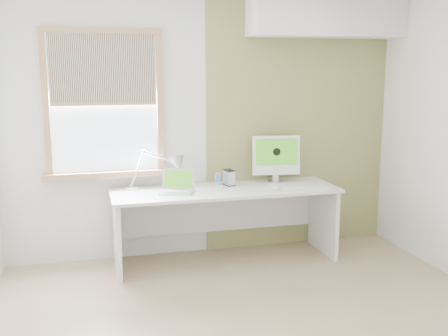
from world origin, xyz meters
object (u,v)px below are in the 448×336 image
object	(u,v)px
desk_lamp	(169,167)
imac	(276,156)
laptop	(177,186)
external_drive	(229,178)
desk	(224,207)

from	to	relation	value
desk_lamp	imac	xyz separation A→B (m)	(1.10, -0.05, 0.07)
laptop	external_drive	size ratio (longest dim) A/B	2.36
laptop	desk	bearing A→B (deg)	8.74
desk_lamp	imac	bearing A→B (deg)	-2.85
desk	laptop	size ratio (longest dim) A/B	5.87
external_drive	imac	size ratio (longest dim) A/B	0.32
external_drive	imac	distance (m)	0.54
desk_lamp	external_drive	world-z (taller)	desk_lamp
desk	external_drive	bearing A→B (deg)	45.72
desk	imac	bearing A→B (deg)	11.14
imac	desk_lamp	bearing A→B (deg)	177.15
desk_lamp	external_drive	bearing A→B (deg)	-8.82
external_drive	imac	xyz separation A→B (m)	(0.51, 0.04, 0.19)
desk	external_drive	xyz separation A→B (m)	(0.08, 0.08, 0.27)
desk	imac	world-z (taller)	imac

